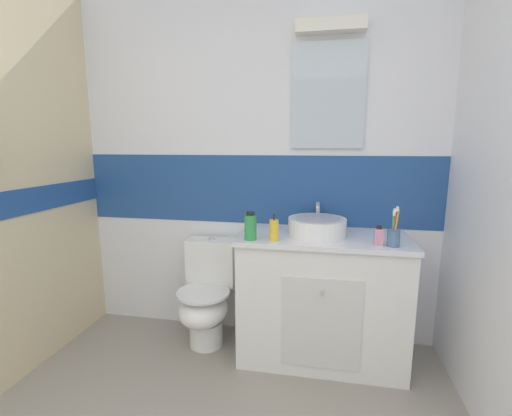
{
  "coord_description": "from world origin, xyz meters",
  "views": [
    {
      "loc": [
        0.48,
        -0.09,
        1.42
      ],
      "look_at": [
        0.1,
        1.93,
        1.05
      ],
      "focal_mm": 24.51,
      "sensor_mm": 36.0,
      "label": 1
    }
  ],
  "objects_px": {
    "sink_basin": "(317,226)",
    "toothbrush_cup": "(394,236)",
    "perfume_flask_small": "(379,236)",
    "mouthwash_bottle": "(250,227)",
    "toilet": "(207,296)",
    "soap_dispenser": "(274,230)"
  },
  "relations": [
    {
      "from": "sink_basin",
      "to": "mouthwash_bottle",
      "type": "relative_size",
      "value": 2.38
    },
    {
      "from": "perfume_flask_small",
      "to": "mouthwash_bottle",
      "type": "height_order",
      "value": "mouthwash_bottle"
    },
    {
      "from": "toothbrush_cup",
      "to": "toilet",
      "type": "bearing_deg",
      "value": 170.74
    },
    {
      "from": "sink_basin",
      "to": "perfume_flask_small",
      "type": "height_order",
      "value": "sink_basin"
    },
    {
      "from": "toilet",
      "to": "mouthwash_bottle",
      "type": "relative_size",
      "value": 4.32
    },
    {
      "from": "toilet",
      "to": "soap_dispenser",
      "type": "distance_m",
      "value": 0.78
    },
    {
      "from": "toothbrush_cup",
      "to": "perfume_flask_small",
      "type": "height_order",
      "value": "toothbrush_cup"
    },
    {
      "from": "soap_dispenser",
      "to": "perfume_flask_small",
      "type": "distance_m",
      "value": 0.61
    },
    {
      "from": "soap_dispenser",
      "to": "mouthwash_bottle",
      "type": "height_order",
      "value": "mouthwash_bottle"
    },
    {
      "from": "toilet",
      "to": "perfume_flask_small",
      "type": "bearing_deg",
      "value": -9.51
    },
    {
      "from": "toilet",
      "to": "mouthwash_bottle",
      "type": "height_order",
      "value": "mouthwash_bottle"
    },
    {
      "from": "sink_basin",
      "to": "toothbrush_cup",
      "type": "height_order",
      "value": "toothbrush_cup"
    },
    {
      "from": "perfume_flask_small",
      "to": "toilet",
      "type": "bearing_deg",
      "value": 170.49
    },
    {
      "from": "mouthwash_bottle",
      "to": "perfume_flask_small",
      "type": "bearing_deg",
      "value": 1.64
    },
    {
      "from": "toilet",
      "to": "soap_dispenser",
      "type": "height_order",
      "value": "soap_dispenser"
    },
    {
      "from": "sink_basin",
      "to": "soap_dispenser",
      "type": "xyz_separation_m",
      "value": [
        -0.25,
        -0.18,
        0.01
      ]
    },
    {
      "from": "sink_basin",
      "to": "perfume_flask_small",
      "type": "xyz_separation_m",
      "value": [
        0.36,
        -0.17,
        -0.0
      ]
    },
    {
      "from": "mouthwash_bottle",
      "to": "toilet",
      "type": "bearing_deg",
      "value": 150.22
    },
    {
      "from": "toothbrush_cup",
      "to": "sink_basin",
      "type": "bearing_deg",
      "value": 157.46
    },
    {
      "from": "sink_basin",
      "to": "toilet",
      "type": "distance_m",
      "value": 0.95
    },
    {
      "from": "sink_basin",
      "to": "perfume_flask_small",
      "type": "bearing_deg",
      "value": -25.92
    },
    {
      "from": "toothbrush_cup",
      "to": "mouthwash_bottle",
      "type": "relative_size",
      "value": 1.33
    }
  ]
}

